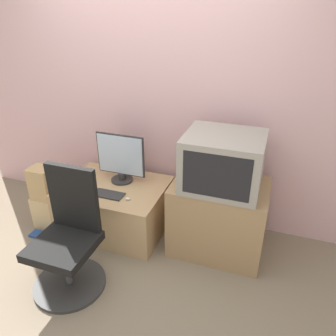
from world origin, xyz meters
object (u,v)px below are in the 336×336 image
Objects in this scene: crt_tv at (223,162)px; cardboard_box_lower at (48,211)px; keyboard at (108,194)px; main_monitor at (121,159)px; book at (41,235)px; mouse at (128,199)px; office_chair at (68,242)px.

crt_tv is 1.92× the size of cardboard_box_lower.
crt_tv reaches higher than cardboard_box_lower.
main_monitor is at bearing 90.51° from keyboard.
keyboard is at bearing -89.49° from main_monitor.
cardboard_box_lower is (-1.72, -0.20, -0.75)m from crt_tv.
keyboard is at bearing 2.20° from cardboard_box_lower.
keyboard is 0.46× the size of crt_tv.
keyboard is (0.00, -0.29, -0.24)m from main_monitor.
crt_tv is (1.01, -0.12, 0.19)m from main_monitor.
main_monitor is at bearing 37.99° from book.
book is at bearing -166.50° from crt_tv.
mouse reaches higher than book.
cardboard_box_lower is at bearing -179.29° from mouse.
cardboard_box_lower is at bearing -155.68° from main_monitor.
cardboard_box_lower is (-0.68, 0.58, -0.23)m from office_chair.
main_monitor is at bearing 173.31° from crt_tv.
office_chair is at bearing -91.93° from main_monitor.
main_monitor reaches higher than keyboard.
keyboard is 0.61m from office_chair.
crt_tv is at bearing 6.69° from cardboard_box_lower.
book is at bearing -161.16° from keyboard.
keyboard is 0.29× the size of office_chair.
keyboard is at bearing 18.84° from book.
crt_tv is 1.40m from office_chair.
main_monitor reaches higher than book.
main_monitor is 0.44m from mouse.
office_chair reaches higher than keyboard.
mouse is at bearing -55.69° from main_monitor.
office_chair is at bearing -40.53° from cardboard_box_lower.
main_monitor is 1.48× the size of cardboard_box_lower.
mouse is at bearing 67.82° from office_chair.
office_chair reaches higher than mouse.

